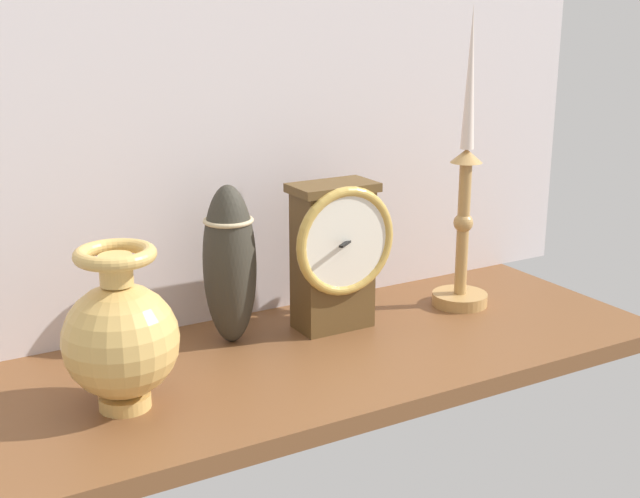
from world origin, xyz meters
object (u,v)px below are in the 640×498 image
candlestick_tall_left (464,212)px  brass_vase_bulbous (121,336)px  tall_ceramic_vase (230,264)px  mantel_clock (336,252)px

candlestick_tall_left → brass_vase_bulbous: candlestick_tall_left is taller
candlestick_tall_left → brass_vase_bulbous: 55.45cm
brass_vase_bulbous → tall_ceramic_vase: 22.22cm
brass_vase_bulbous → candlestick_tall_left: bearing=8.2°
mantel_clock → brass_vase_bulbous: mantel_clock is taller
tall_ceramic_vase → brass_vase_bulbous: bearing=-147.5°
brass_vase_bulbous → mantel_clock: bearing=15.2°
tall_ceramic_vase → mantel_clock: bearing=-11.0°
mantel_clock → tall_ceramic_vase: 14.90cm
brass_vase_bulbous → tall_ceramic_vase: (18.65, 11.86, 2.31)cm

